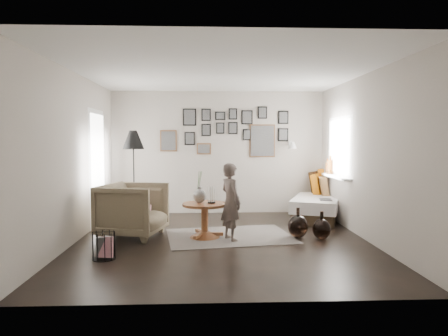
{
  "coord_description": "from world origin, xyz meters",
  "views": [
    {
      "loc": [
        -0.23,
        -6.13,
        1.56
      ],
      "look_at": [
        0.05,
        0.5,
        1.1
      ],
      "focal_mm": 32.0,
      "sensor_mm": 36.0,
      "label": 1
    }
  ],
  "objects_px": {
    "magazine_basket": "(104,246)",
    "demijohn_large": "(298,226)",
    "armchair": "(133,210)",
    "vase": "(200,193)",
    "demijohn_small": "(322,229)",
    "child": "(231,202)",
    "pedestal_table": "(205,222)",
    "floor_lamp": "(133,143)",
    "daybed": "(316,202)"
  },
  "relations": [
    {
      "from": "armchair",
      "to": "demijohn_large",
      "type": "distance_m",
      "value": 2.67
    },
    {
      "from": "magazine_basket",
      "to": "demijohn_large",
      "type": "bearing_deg",
      "value": 19.92
    },
    {
      "from": "magazine_basket",
      "to": "daybed",
      "type": "bearing_deg",
      "value": 37.72
    },
    {
      "from": "daybed",
      "to": "floor_lamp",
      "type": "bearing_deg",
      "value": -152.48
    },
    {
      "from": "armchair",
      "to": "child",
      "type": "relative_size",
      "value": 0.79
    },
    {
      "from": "armchair",
      "to": "magazine_basket",
      "type": "xyz_separation_m",
      "value": [
        -0.16,
        -1.22,
        -0.26
      ]
    },
    {
      "from": "pedestal_table",
      "to": "demijohn_large",
      "type": "distance_m",
      "value": 1.49
    },
    {
      "from": "magazine_basket",
      "to": "demijohn_large",
      "type": "relative_size",
      "value": 0.74
    },
    {
      "from": "magazine_basket",
      "to": "demijohn_large",
      "type": "xyz_separation_m",
      "value": [
        2.81,
        1.02,
        0.01
      ]
    },
    {
      "from": "daybed",
      "to": "child",
      "type": "xyz_separation_m",
      "value": [
        -1.87,
        -1.86,
        0.3
      ]
    },
    {
      "from": "child",
      "to": "armchair",
      "type": "bearing_deg",
      "value": 50.94
    },
    {
      "from": "pedestal_table",
      "to": "child",
      "type": "distance_m",
      "value": 0.56
    },
    {
      "from": "demijohn_small",
      "to": "pedestal_table",
      "type": "bearing_deg",
      "value": 174.13
    },
    {
      "from": "vase",
      "to": "floor_lamp",
      "type": "xyz_separation_m",
      "value": [
        -1.28,
        1.3,
        0.79
      ]
    },
    {
      "from": "daybed",
      "to": "demijohn_large",
      "type": "bearing_deg",
      "value": -92.32
    },
    {
      "from": "pedestal_table",
      "to": "child",
      "type": "xyz_separation_m",
      "value": [
        0.41,
        -0.17,
        0.35
      ]
    },
    {
      "from": "pedestal_table",
      "to": "armchair",
      "type": "bearing_deg",
      "value": 173.32
    },
    {
      "from": "pedestal_table",
      "to": "armchair",
      "type": "distance_m",
      "value": 1.18
    },
    {
      "from": "floor_lamp",
      "to": "magazine_basket",
      "type": "relative_size",
      "value": 4.84
    },
    {
      "from": "floor_lamp",
      "to": "demijohn_large",
      "type": "height_order",
      "value": "floor_lamp"
    },
    {
      "from": "pedestal_table",
      "to": "demijohn_small",
      "type": "height_order",
      "value": "pedestal_table"
    },
    {
      "from": "child",
      "to": "pedestal_table",
      "type": "bearing_deg",
      "value": 39.27
    },
    {
      "from": "demijohn_small",
      "to": "vase",
      "type": "bearing_deg",
      "value": 173.78
    },
    {
      "from": "demijohn_large",
      "to": "demijohn_small",
      "type": "bearing_deg",
      "value": -18.92
    },
    {
      "from": "demijohn_large",
      "to": "child",
      "type": "height_order",
      "value": "child"
    },
    {
      "from": "magazine_basket",
      "to": "child",
      "type": "distance_m",
      "value": 2.0
    },
    {
      "from": "daybed",
      "to": "demijohn_small",
      "type": "height_order",
      "value": "daybed"
    },
    {
      "from": "demijohn_large",
      "to": "demijohn_small",
      "type": "distance_m",
      "value": 0.37
    },
    {
      "from": "floor_lamp",
      "to": "demijohn_large",
      "type": "bearing_deg",
      "value": -26.04
    },
    {
      "from": "floor_lamp",
      "to": "child",
      "type": "relative_size",
      "value": 1.44
    },
    {
      "from": "vase",
      "to": "pedestal_table",
      "type": "bearing_deg",
      "value": -14.04
    },
    {
      "from": "pedestal_table",
      "to": "child",
      "type": "bearing_deg",
      "value": -22.72
    },
    {
      "from": "daybed",
      "to": "magazine_basket",
      "type": "xyz_separation_m",
      "value": [
        -3.6,
        -2.78,
        -0.12
      ]
    },
    {
      "from": "daybed",
      "to": "armchair",
      "type": "height_order",
      "value": "daybed"
    },
    {
      "from": "floor_lamp",
      "to": "child",
      "type": "distance_m",
      "value": 2.48
    },
    {
      "from": "armchair",
      "to": "magazine_basket",
      "type": "distance_m",
      "value": 1.26
    },
    {
      "from": "vase",
      "to": "daybed",
      "type": "relative_size",
      "value": 0.24
    },
    {
      "from": "magazine_basket",
      "to": "child",
      "type": "xyz_separation_m",
      "value": [
        1.73,
        0.92,
        0.43
      ]
    },
    {
      "from": "floor_lamp",
      "to": "demijohn_small",
      "type": "bearing_deg",
      "value": -25.3
    },
    {
      "from": "magazine_basket",
      "to": "demijohn_small",
      "type": "xyz_separation_m",
      "value": [
        3.16,
        0.9,
        -0.01
      ]
    },
    {
      "from": "pedestal_table",
      "to": "magazine_basket",
      "type": "xyz_separation_m",
      "value": [
        -1.32,
        -1.09,
        -0.08
      ]
    },
    {
      "from": "vase",
      "to": "demijohn_small",
      "type": "relative_size",
      "value": 1.15
    },
    {
      "from": "floor_lamp",
      "to": "demijohn_small",
      "type": "height_order",
      "value": "floor_lamp"
    },
    {
      "from": "vase",
      "to": "floor_lamp",
      "type": "bearing_deg",
      "value": 134.44
    },
    {
      "from": "vase",
      "to": "demijohn_small",
      "type": "distance_m",
      "value": 2.01
    },
    {
      "from": "magazine_basket",
      "to": "demijohn_small",
      "type": "distance_m",
      "value": 3.29
    },
    {
      "from": "armchair",
      "to": "demijohn_small",
      "type": "xyz_separation_m",
      "value": [
        3.0,
        -0.33,
        -0.27
      ]
    },
    {
      "from": "floor_lamp",
      "to": "child",
      "type": "height_order",
      "value": "floor_lamp"
    },
    {
      "from": "armchair",
      "to": "magazine_basket",
      "type": "bearing_deg",
      "value": -173.61
    },
    {
      "from": "child",
      "to": "magazine_basket",
      "type": "bearing_deg",
      "value": 89.95
    }
  ]
}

